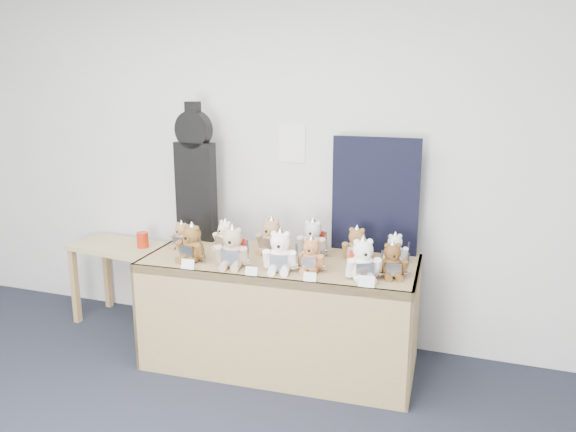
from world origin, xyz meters
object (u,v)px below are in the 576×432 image
(side_table, at_px, (122,259))
(teddy_front_right, at_px, (311,256))
(teddy_front_end, at_px, (392,262))
(teddy_back_centre_left, at_px, (271,238))
(teddy_back_right, at_px, (357,245))
(red_cup, at_px, (143,240))
(teddy_back_far_left, at_px, (181,236))
(teddy_front_far_left, at_px, (192,245))
(guitar_case, at_px, (195,174))
(teddy_back_left, at_px, (225,236))
(teddy_front_far_right, at_px, (363,261))
(display_table, at_px, (277,286))
(teddy_back_end, at_px, (395,250))
(teddy_front_left, at_px, (233,249))
(teddy_front_centre, at_px, (280,253))
(teddy_back_centre_right, at_px, (313,239))

(side_table, relative_size, teddy_front_right, 3.40)
(teddy_front_end, xyz_separation_m, teddy_back_centre_left, (-0.90, 0.22, 0.01))
(teddy_back_right, bearing_deg, side_table, 175.44)
(red_cup, height_order, teddy_back_far_left, teddy_back_far_left)
(red_cup, bearing_deg, teddy_front_far_left, -33.04)
(red_cup, bearing_deg, teddy_back_centre_left, -5.72)
(guitar_case, xyz_separation_m, teddy_front_far_left, (0.23, -0.51, -0.40))
(teddy_back_left, height_order, teddy_back_right, teddy_back_right)
(teddy_front_far_right, xyz_separation_m, teddy_back_far_left, (-1.41, 0.23, -0.03))
(display_table, relative_size, teddy_back_right, 7.29)
(teddy_front_far_right, bearing_deg, teddy_front_right, 148.30)
(red_cup, xyz_separation_m, teddy_back_end, (2.03, -0.04, 0.14))
(teddy_front_left, height_order, teddy_back_centre_left, teddy_front_left)
(teddy_front_end, xyz_separation_m, teddy_back_end, (-0.03, 0.30, -0.01))
(teddy_front_centre, xyz_separation_m, teddy_front_right, (0.19, 0.07, -0.02))
(teddy_front_left, bearing_deg, teddy_back_left, 113.67)
(teddy_front_left, bearing_deg, teddy_back_centre_right, 34.81)
(teddy_back_left, height_order, teddy_back_centre_right, teddy_back_centre_right)
(side_table, distance_m, teddy_back_end, 2.27)
(teddy_front_centre, relative_size, teddy_back_end, 1.34)
(red_cup, xyz_separation_m, teddy_back_far_left, (0.48, -0.21, 0.13))
(teddy_front_centre, bearing_deg, teddy_front_right, 8.52)
(teddy_front_right, height_order, teddy_back_far_left, teddy_front_right)
(display_table, height_order, teddy_back_left, teddy_back_left)
(teddy_front_far_right, bearing_deg, guitar_case, 136.34)
(guitar_case, xyz_separation_m, teddy_back_left, (0.33, -0.19, -0.42))
(display_table, height_order, teddy_front_left, teddy_front_left)
(teddy_back_left, bearing_deg, teddy_front_centre, -10.57)
(teddy_front_centre, distance_m, teddy_back_centre_left, 0.40)
(teddy_front_far_left, relative_size, teddy_back_centre_right, 1.00)
(teddy_back_right, bearing_deg, teddy_front_end, -44.79)
(teddy_front_left, relative_size, teddy_back_far_left, 1.41)
(teddy_back_left, distance_m, teddy_back_end, 1.23)
(teddy_front_far_right, height_order, teddy_back_centre_left, teddy_front_far_right)
(teddy_back_centre_right, bearing_deg, display_table, -128.22)
(teddy_front_far_right, bearing_deg, side_table, 143.27)
(teddy_front_far_right, bearing_deg, teddy_back_centre_left, 131.58)
(teddy_front_end, height_order, teddy_back_end, teddy_front_end)
(teddy_front_centre, bearing_deg, teddy_back_centre_right, 64.96)
(teddy_back_centre_right, relative_size, teddy_back_end, 1.27)
(side_table, xyz_separation_m, teddy_back_centre_left, (1.37, -0.12, 0.35))
(teddy_front_far_left, height_order, teddy_back_right, teddy_front_far_left)
(teddy_back_end, bearing_deg, guitar_case, 147.62)
(teddy_front_centre, relative_size, teddy_front_right, 1.21)
(side_table, bearing_deg, teddy_front_right, -5.86)
(teddy_front_far_left, bearing_deg, teddy_back_far_left, 142.04)
(teddy_front_centre, distance_m, teddy_front_far_right, 0.54)
(teddy_back_left, bearing_deg, teddy_front_end, 10.69)
(teddy_front_far_left, xyz_separation_m, teddy_front_right, (0.83, 0.07, -0.01))
(guitar_case, xyz_separation_m, teddy_front_centre, (0.88, -0.51, -0.40))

